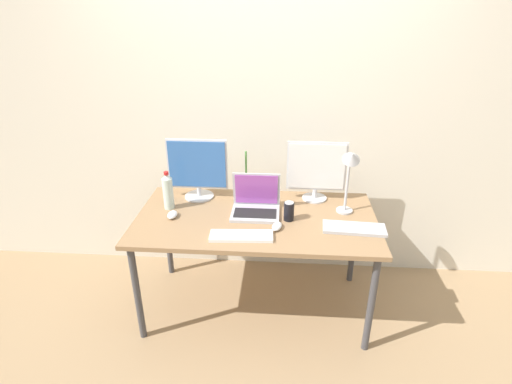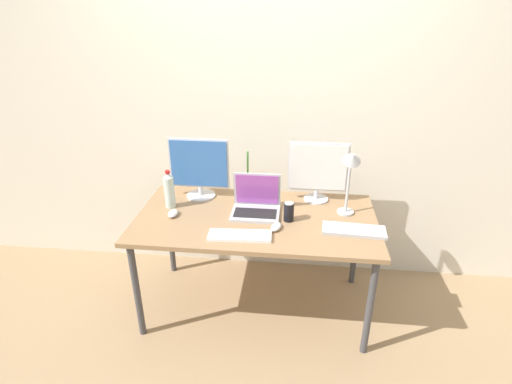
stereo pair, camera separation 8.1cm
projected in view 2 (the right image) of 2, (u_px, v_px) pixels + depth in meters
ground_plane at (256, 305)px, 2.94m from camera, size 16.00×16.00×0.00m
wall_back at (265, 111)px, 2.91m from camera, size 7.00×0.08×2.60m
work_desk at (256, 225)px, 2.65m from camera, size 1.57×0.83×0.74m
monitor_left at (199, 168)px, 2.81m from camera, size 0.42×0.21×0.43m
monitor_center at (318, 170)px, 2.75m from camera, size 0.41×0.17×0.43m
laptop_silver at (256, 204)px, 2.66m from camera, size 0.32×0.25×0.26m
keyboard_main at (240, 236)px, 2.39m from camera, size 0.38×0.15×0.02m
keyboard_aux at (354, 230)px, 2.45m from camera, size 0.39×0.17×0.02m
mouse_by_keyboard at (276, 227)px, 2.47m from camera, size 0.08×0.12×0.03m
mouse_by_laptop at (173, 213)px, 2.63m from camera, size 0.06×0.11×0.04m
water_bottle at (169, 190)px, 2.70m from camera, size 0.07×0.07×0.27m
soda_can_near_keyboard at (289, 212)px, 2.55m from camera, size 0.07×0.07×0.13m
bamboo_vase at (248, 186)px, 2.90m from camera, size 0.08×0.08×0.33m
desk_lamp at (351, 171)px, 2.50m from camera, size 0.11×0.18×0.47m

